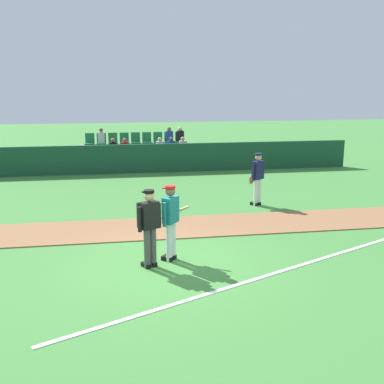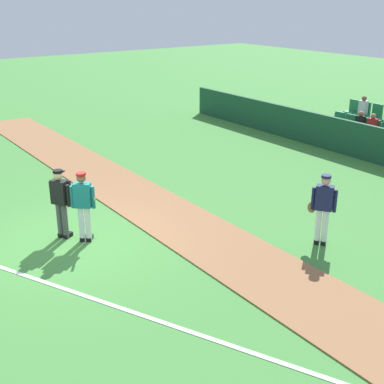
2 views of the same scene
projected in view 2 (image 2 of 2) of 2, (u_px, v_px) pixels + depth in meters
ground_plane at (72, 242)px, 12.51m from camera, size 80.00×80.00×0.00m
infield_dirt_path at (167, 215)px, 14.02m from camera, size 28.00×2.06×0.03m
foul_line_chalk at (111, 305)px, 9.97m from camera, size 10.92×5.17×0.01m
dugout_fence at (367, 143)px, 18.51m from camera, size 20.00×0.16×1.30m
batter_teal_jersey at (84, 204)px, 12.24m from camera, size 0.76×0.67×1.76m
umpire_home_plate at (61, 200)px, 12.42m from camera, size 0.54×0.45×1.76m
runner_navy_jersey at (323, 207)px, 12.09m from camera, size 0.62×0.45×1.76m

